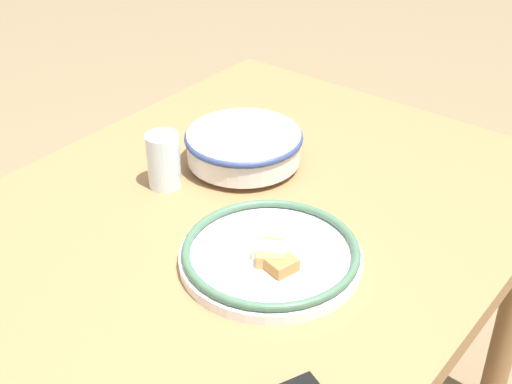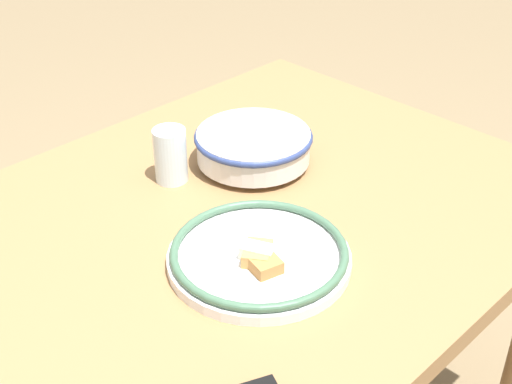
# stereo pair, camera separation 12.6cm
# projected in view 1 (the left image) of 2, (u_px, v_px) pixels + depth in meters

# --- Properties ---
(dining_table) EXTENTS (1.24, 0.89, 0.71)m
(dining_table) POSITION_uv_depth(u_px,v_px,m) (228.00, 262.00, 1.28)
(dining_table) COLOR olive
(dining_table) RESTS_ON ground_plane
(noodle_bowl) EXTENTS (0.23, 0.23, 0.07)m
(noodle_bowl) POSITION_uv_depth(u_px,v_px,m) (244.00, 146.00, 1.39)
(noodle_bowl) COLOR silver
(noodle_bowl) RESTS_ON dining_table
(food_plate) EXTENTS (0.30, 0.30, 0.04)m
(food_plate) POSITION_uv_depth(u_px,v_px,m) (271.00, 255.00, 1.14)
(food_plate) COLOR white
(food_plate) RESTS_ON dining_table
(drinking_glass) EXTENTS (0.06, 0.06, 0.11)m
(drinking_glass) POSITION_uv_depth(u_px,v_px,m) (164.00, 160.00, 1.32)
(drinking_glass) COLOR silver
(drinking_glass) RESTS_ON dining_table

